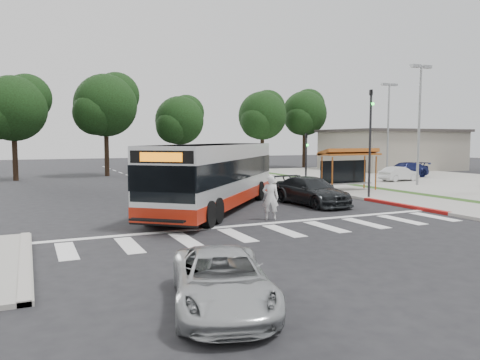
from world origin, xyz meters
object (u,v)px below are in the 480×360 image
pedestrian (271,198)px  dark_sedan (311,191)px  silver_suv_south (222,280)px  transit_bus (216,177)px

pedestrian → dark_sedan: bearing=-112.9°
pedestrian → dark_sedan: pedestrian is taller
pedestrian → silver_suv_south: 11.09m
pedestrian → silver_suv_south: (-6.12, -9.24, -0.39)m
dark_sedan → transit_bus: bearing=169.0°
silver_suv_south → dark_sedan: bearing=65.9°
pedestrian → silver_suv_south: size_ratio=0.46×
silver_suv_south → transit_bus: bearing=84.7°
transit_bus → pedestrian: size_ratio=6.48×
silver_suv_south → pedestrian: bearing=72.2°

